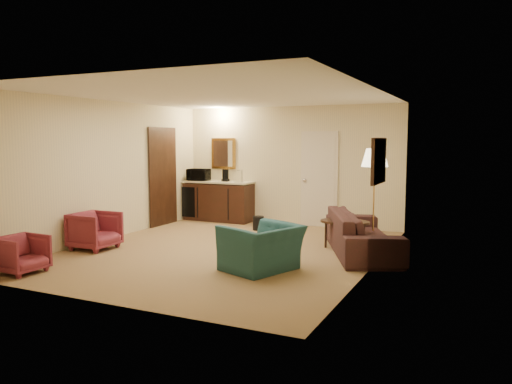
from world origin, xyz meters
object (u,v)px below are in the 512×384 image
rose_chair_near (95,229)px  rose_chair_far (22,252)px  teal_armchair (262,240)px  wetbar_cabinet (219,201)px  coffee_table (345,235)px  waste_bin (258,223)px  sofa (362,226)px  microwave (199,173)px  coffee_maker (225,175)px  floor_lamp (374,198)px

rose_chair_near → rose_chair_far: rose_chair_near is taller
teal_armchair → rose_chair_far: size_ratio=1.71×
wetbar_cabinet → rose_chair_near: 3.59m
rose_chair_far → coffee_table: bearing=-44.5°
wetbar_cabinet → waste_bin: bearing=-28.1°
sofa → rose_chair_near: size_ratio=3.30×
teal_armchair → microwave: (-3.24, 3.56, 0.64)m
coffee_table → wetbar_cabinet: bearing=153.5°
coffee_maker → floor_lamp: bearing=-22.2°
microwave → coffee_maker: bearing=0.3°
coffee_table → microwave: 4.37m
sofa → teal_armchair: bearing=124.1°
sofa → teal_armchair: (-1.06, -1.68, -0.02)m
teal_armchair → microwave: microwave is taller
wetbar_cabinet → teal_armchair: wetbar_cabinet is taller
sofa → waste_bin: bearing=39.8°
floor_lamp → waste_bin: floor_lamp is taller
teal_armchair → rose_chair_near: (-3.17, 0.06, -0.09)m
waste_bin → microwave: (-1.85, 0.66, 0.94)m
microwave → coffee_maker: microwave is taller
microwave → rose_chair_near: bearing=-94.7°
sofa → coffee_maker: (-3.62, 1.95, 0.60)m
wetbar_cabinet → sofa: size_ratio=0.70×
wetbar_cabinet → teal_armchair: 4.54m
microwave → rose_chair_far: bearing=-93.2°
teal_armchair → floor_lamp: (1.11, 2.30, 0.42)m
rose_chair_far → floor_lamp: (4.10, 3.87, 0.57)m
rose_chair_far → floor_lamp: bearing=-44.3°
rose_chair_far → coffee_maker: coffee_maker is taller
sofa → teal_armchair: 1.99m
sofa → rose_chair_far: (-4.05, -3.25, -0.16)m
wetbar_cabinet → teal_armchair: bearing=-52.8°
floor_lamp → microwave: size_ratio=3.52×
sofa → rose_chair_far: sofa is taller
rose_chair_far → microwave: bearing=5.1°
rose_chair_near → rose_chair_far: size_ratio=1.20×
sofa → microwave: size_ratio=4.76×
coffee_table → floor_lamp: 0.84m
sofa → coffee_maker: size_ratio=8.48×
sofa → coffee_table: (-0.35, 0.22, -0.21)m
sofa → teal_armchair: sofa is taller
sofa → wetbar_cabinet: bearing=39.2°
floor_lamp → coffee_maker: size_ratio=6.26×
rose_chair_near → coffee_maker: bearing=-9.9°
rose_chair_near → sofa: bearing=-69.4°
coffee_table → coffee_maker: bearing=152.0°
rose_chair_near → rose_chair_far: (0.17, -1.63, -0.06)m
teal_armchair → rose_chair_far: (-2.99, -1.57, -0.15)m
coffee_table → floor_lamp: bearing=45.0°
microwave → floor_lamp: bearing=-22.2°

